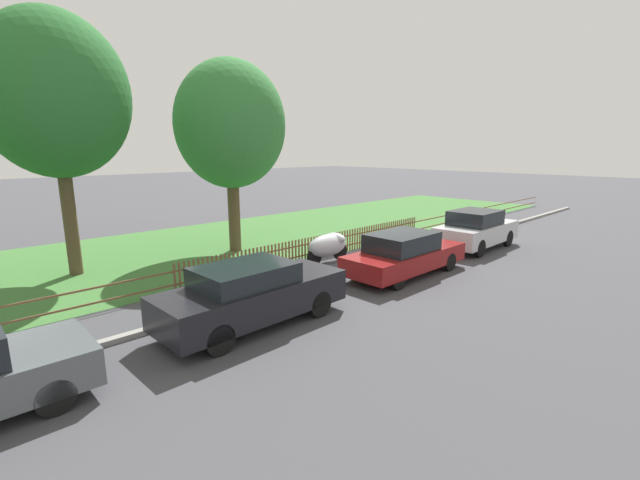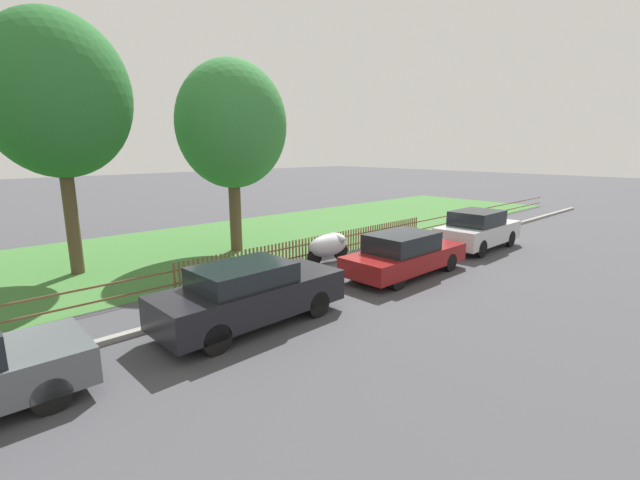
{
  "view_description": "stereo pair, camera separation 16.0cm",
  "coord_description": "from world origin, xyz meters",
  "px_view_note": "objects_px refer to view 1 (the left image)",
  "views": [
    {
      "loc": [
        -10.76,
        -8.76,
        3.94
      ],
      "look_at": [
        -1.59,
        0.76,
        1.1
      ],
      "focal_mm": 24.0,
      "sensor_mm": 36.0,
      "label": 1
    },
    {
      "loc": [
        -10.64,
        -8.87,
        3.94
      ],
      "look_at": [
        -1.59,
        0.76,
        1.1
      ],
      "focal_mm": 24.0,
      "sensor_mm": 36.0,
      "label": 2
    }
  ],
  "objects_px": {
    "tree_behind_motorcycle": "(55,96)",
    "covered_motorcycle": "(328,245)",
    "parked_car_navy_estate": "(405,254)",
    "parked_car_red_compact": "(476,229)",
    "parked_car_black_saloon": "(252,294)",
    "tree_mid_park": "(230,125)"
  },
  "relations": [
    {
      "from": "tree_behind_motorcycle",
      "to": "covered_motorcycle",
      "type": "bearing_deg",
      "value": -34.06
    },
    {
      "from": "parked_car_navy_estate",
      "to": "parked_car_red_compact",
      "type": "xyz_separation_m",
      "value": [
        5.1,
        0.16,
        0.09
      ]
    },
    {
      "from": "parked_car_navy_estate",
      "to": "parked_car_black_saloon",
      "type": "bearing_deg",
      "value": 179.52
    },
    {
      "from": "parked_car_red_compact",
      "to": "covered_motorcycle",
      "type": "xyz_separation_m",
      "value": [
        -5.78,
        2.55,
        -0.15
      ]
    },
    {
      "from": "parked_car_navy_estate",
      "to": "tree_mid_park",
      "type": "xyz_separation_m",
      "value": [
        -2.03,
        6.52,
        4.09
      ]
    },
    {
      "from": "tree_behind_motorcycle",
      "to": "tree_mid_park",
      "type": "bearing_deg",
      "value": -8.28
    },
    {
      "from": "parked_car_black_saloon",
      "to": "tree_behind_motorcycle",
      "type": "distance_m",
      "value": 8.8
    },
    {
      "from": "tree_behind_motorcycle",
      "to": "tree_mid_park",
      "type": "relative_size",
      "value": 1.1
    },
    {
      "from": "tree_behind_motorcycle",
      "to": "tree_mid_park",
      "type": "distance_m",
      "value": 5.55
    },
    {
      "from": "parked_car_black_saloon",
      "to": "tree_mid_park",
      "type": "distance_m",
      "value": 8.47
    },
    {
      "from": "parked_car_black_saloon",
      "to": "tree_mid_park",
      "type": "xyz_separation_m",
      "value": [
        3.72,
        6.45,
        4.03
      ]
    },
    {
      "from": "parked_car_navy_estate",
      "to": "parked_car_red_compact",
      "type": "relative_size",
      "value": 1.08
    },
    {
      "from": "parked_car_navy_estate",
      "to": "covered_motorcycle",
      "type": "distance_m",
      "value": 2.8
    },
    {
      "from": "parked_car_navy_estate",
      "to": "tree_behind_motorcycle",
      "type": "relative_size",
      "value": 0.57
    },
    {
      "from": "parked_car_black_saloon",
      "to": "parked_car_navy_estate",
      "type": "height_order",
      "value": "parked_car_black_saloon"
    },
    {
      "from": "parked_car_black_saloon",
      "to": "covered_motorcycle",
      "type": "xyz_separation_m",
      "value": [
        5.08,
        2.64,
        -0.11
      ]
    },
    {
      "from": "covered_motorcycle",
      "to": "tree_mid_park",
      "type": "height_order",
      "value": "tree_mid_park"
    },
    {
      "from": "covered_motorcycle",
      "to": "tree_mid_park",
      "type": "bearing_deg",
      "value": 110.95
    },
    {
      "from": "parked_car_navy_estate",
      "to": "tree_mid_park",
      "type": "relative_size",
      "value": 0.63
    },
    {
      "from": "parked_car_black_saloon",
      "to": "tree_behind_motorcycle",
      "type": "xyz_separation_m",
      "value": [
        -1.73,
        7.24,
        4.7
      ]
    },
    {
      "from": "covered_motorcycle",
      "to": "parked_car_red_compact",
      "type": "bearing_deg",
      "value": -22.48
    },
    {
      "from": "parked_car_red_compact",
      "to": "parked_car_navy_estate",
      "type": "bearing_deg",
      "value": -179.08
    }
  ]
}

